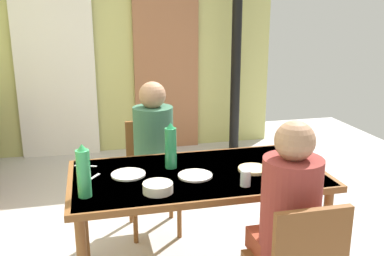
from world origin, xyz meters
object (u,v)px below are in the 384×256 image
(chair_far_diner, at_px, (152,169))
(serving_bowl_center, at_px, (158,188))
(person_near_diner, at_px, (289,204))
(person_far_diner, at_px, (154,140))
(water_bottle_green_near, at_px, (84,172))
(water_bottle_green_far, at_px, (171,147))
(dining_table, at_px, (198,183))

(chair_far_diner, relative_size, serving_bowl_center, 5.12)
(person_near_diner, xyz_separation_m, person_far_diner, (-0.50, 1.26, 0.00))
(water_bottle_green_near, bearing_deg, water_bottle_green_far, 30.89)
(serving_bowl_center, bearing_deg, chair_far_diner, 83.75)
(water_bottle_green_near, relative_size, water_bottle_green_far, 1.00)
(person_far_diner, distance_m, serving_bowl_center, 0.88)
(chair_far_diner, xyz_separation_m, person_far_diner, (-0.00, -0.14, 0.28))
(dining_table, relative_size, chair_far_diner, 1.82)
(person_far_diner, xyz_separation_m, water_bottle_green_far, (0.03, -0.51, 0.10))
(person_far_diner, xyz_separation_m, water_bottle_green_near, (-0.51, -0.83, 0.10))
(person_near_diner, distance_m, water_bottle_green_near, 1.10)
(chair_far_diner, relative_size, person_far_diner, 1.13)
(serving_bowl_center, bearing_deg, water_bottle_green_far, 68.29)
(person_near_diner, height_order, water_bottle_green_far, person_near_diner)
(dining_table, relative_size, serving_bowl_center, 9.32)
(person_far_diner, height_order, water_bottle_green_near, person_far_diner)
(person_near_diner, relative_size, water_bottle_green_near, 2.56)
(chair_far_diner, relative_size, water_bottle_green_far, 2.90)
(person_near_diner, distance_m, serving_bowl_center, 0.72)
(person_near_diner, bearing_deg, dining_table, 116.69)
(dining_table, xyz_separation_m, person_near_diner, (0.32, -0.63, 0.11))
(water_bottle_green_far, relative_size, serving_bowl_center, 1.76)
(person_far_diner, xyz_separation_m, serving_bowl_center, (-0.11, -0.87, -0.01))
(person_near_diner, relative_size, serving_bowl_center, 4.53)
(dining_table, relative_size, person_near_diner, 2.06)
(chair_far_diner, distance_m, water_bottle_green_far, 0.75)
(dining_table, relative_size, water_bottle_green_near, 5.26)
(chair_far_diner, bearing_deg, person_near_diner, 109.59)
(dining_table, height_order, chair_far_diner, chair_far_diner)
(person_near_diner, height_order, person_far_diner, same)
(chair_far_diner, xyz_separation_m, water_bottle_green_near, (-0.51, -0.97, 0.38))
(chair_far_diner, height_order, water_bottle_green_near, water_bottle_green_near)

